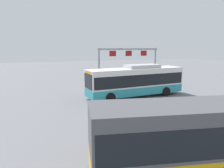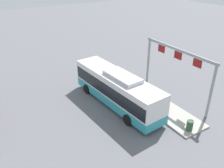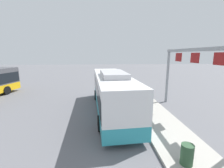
% 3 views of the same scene
% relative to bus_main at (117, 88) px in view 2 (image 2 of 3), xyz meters
% --- Properties ---
extents(ground_plane, '(120.00, 120.00, 0.00)m').
position_rel_bus_main_xyz_m(ground_plane, '(0.01, 0.00, -1.81)').
color(ground_plane, slate).
extents(platform_curb, '(10.00, 2.80, 0.16)m').
position_rel_bus_main_xyz_m(platform_curb, '(-2.22, -3.20, -1.73)').
color(platform_curb, '#B2ADA3').
rests_on(platform_curb, ground).
extents(bus_main, '(10.94, 3.31, 3.46)m').
position_rel_bus_main_xyz_m(bus_main, '(0.00, 0.00, 0.00)').
color(bus_main, teal).
rests_on(bus_main, ground).
extents(person_boarding, '(0.53, 0.61, 1.67)m').
position_rel_bus_main_xyz_m(person_boarding, '(4.41, -2.66, -0.92)').
color(person_boarding, slate).
rests_on(person_boarding, ground).
extents(person_waiting_near, '(0.42, 0.58, 1.67)m').
position_rel_bus_main_xyz_m(person_waiting_near, '(2.47, -2.65, -0.76)').
color(person_waiting_near, gray).
rests_on(person_waiting_near, platform_curb).
extents(person_waiting_mid, '(0.47, 0.60, 1.67)m').
position_rel_bus_main_xyz_m(person_waiting_mid, '(3.67, -3.30, -0.92)').
color(person_waiting_mid, black).
rests_on(person_waiting_mid, ground).
extents(platform_sign_gantry, '(8.69, 0.24, 5.20)m').
position_rel_bus_main_xyz_m(platform_sign_gantry, '(-1.83, -5.65, 1.91)').
color(platform_sign_gantry, gray).
rests_on(platform_sign_gantry, ground).
extents(trash_bin, '(0.52, 0.52, 0.90)m').
position_rel_bus_main_xyz_m(trash_bin, '(-6.65, -2.72, -1.20)').
color(trash_bin, '#2D5133').
rests_on(trash_bin, platform_curb).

